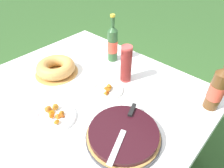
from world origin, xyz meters
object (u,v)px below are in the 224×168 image
object	(u,v)px
bundt_cake	(56,68)
snack_plate_left	(108,89)
cider_bottle_amber	(217,89)
berry_tart	(123,135)
serving_knife	(126,126)
cider_bottle_green	(113,44)
snack_plate_near	(56,116)
cup_stack	(126,64)

from	to	relation	value
bundt_cake	snack_plate_left	size ratio (longest dim) A/B	1.56
cider_bottle_amber	snack_plate_left	distance (m)	0.62
berry_tart	snack_plate_left	distance (m)	0.37
berry_tart	serving_knife	xyz separation A→B (m)	(-0.01, 0.03, 0.04)
bundt_cake	cider_bottle_amber	distance (m)	1.02
cider_bottle_green	serving_knife	bearing A→B (deg)	-42.48
snack_plate_near	snack_plate_left	distance (m)	0.36
bundt_cake	cider_bottle_amber	bearing A→B (deg)	23.26
berry_tart	cup_stack	size ratio (longest dim) A/B	1.46
bundt_cake	cider_bottle_green	size ratio (longest dim) A/B	0.84
serving_knife	cider_bottle_green	xyz separation A→B (m)	(-0.52, 0.48, 0.07)
bundt_cake	snack_plate_left	bearing A→B (deg)	14.38
bundt_cake	cup_stack	distance (m)	0.50
cider_bottle_amber	bundt_cake	bearing A→B (deg)	-156.74
cup_stack	cider_bottle_green	world-z (taller)	cider_bottle_green
berry_tart	snack_plate_near	bearing A→B (deg)	-157.72
snack_plate_left	berry_tart	bearing A→B (deg)	-34.90
berry_tart	cider_bottle_amber	world-z (taller)	cider_bottle_amber
serving_knife	cider_bottle_amber	distance (m)	0.54
cup_stack	snack_plate_near	xyz separation A→B (m)	(-0.06, -0.52, -0.11)
cider_bottle_green	snack_plate_left	bearing A→B (deg)	-51.88
snack_plate_near	cup_stack	bearing A→B (deg)	83.32
serving_knife	snack_plate_left	size ratio (longest dim) A/B	1.87
bundt_cake	snack_plate_near	world-z (taller)	bundt_cake
bundt_cake	snack_plate_near	distance (m)	0.43
berry_tart	snack_plate_left	xyz separation A→B (m)	(-0.30, 0.21, -0.02)
bundt_cake	serving_knife	bearing A→B (deg)	-6.49
bundt_cake	cider_bottle_green	distance (m)	0.44
berry_tart	cup_stack	xyz separation A→B (m)	(-0.30, 0.37, 0.10)
serving_knife	snack_plate_left	world-z (taller)	serving_knife
berry_tart	snack_plate_left	size ratio (longest dim) A/B	1.95
serving_knife	snack_plate_left	distance (m)	0.35
cup_stack	cider_bottle_amber	xyz separation A→B (m)	(0.52, 0.13, 0.01)
cider_bottle_green	cider_bottle_amber	xyz separation A→B (m)	(0.76, 0.00, -0.00)
serving_knife	cider_bottle_amber	xyz separation A→B (m)	(0.24, 0.48, 0.07)
berry_tart	serving_knife	bearing A→B (deg)	111.44
snack_plate_left	bundt_cake	bearing A→B (deg)	-165.62
cider_bottle_amber	serving_knife	bearing A→B (deg)	-116.49
berry_tart	cider_bottle_green	bearing A→B (deg)	136.51
cider_bottle_amber	snack_plate_near	distance (m)	0.89
berry_tart	cider_bottle_amber	bearing A→B (deg)	65.75
cup_stack	berry_tart	bearing A→B (deg)	-51.67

